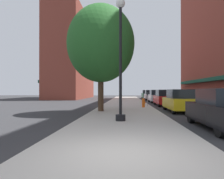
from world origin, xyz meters
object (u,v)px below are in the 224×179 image
Objects in this scene: car_yellow at (180,101)px; car_green at (147,94)px; lamppost at (120,57)px; car_silver at (150,95)px; parking_meter_near at (147,97)px; fire_hydrant at (143,103)px; car_black at (223,109)px; car_white at (156,96)px; car_red at (165,98)px; tree_near at (101,44)px.

car_green is at bearing 89.44° from car_yellow.
lamppost reaches higher than car_silver.
fire_hydrant is at bearing -107.85° from parking_meter_near.
car_black is at bearing -79.98° from parking_meter_near.
car_white is (4.20, 17.62, -2.39)m from lamppost.
car_yellow is 1.00× the size of car_white.
car_green is at bearing 91.17° from car_red.
car_green is at bearing 82.30° from lamppost.
car_silver reaches higher than parking_meter_near.
car_yellow is at bearing -88.83° from car_red.
car_black is at bearing -46.20° from tree_near.
parking_meter_near is at bearing 99.78° from car_black.
lamppost reaches higher than car_black.
car_white is (0.00, 5.92, 0.00)m from car_red.
fire_hydrant is at bearing -123.68° from car_red.
car_silver is (0.00, 26.03, 0.00)m from car_black.
car_yellow is 25.44m from car_green.
fire_hydrant is 0.18× the size of car_green.
car_white is at bearing -89.44° from car_green.
tree_near is at bearing 133.56° from car_black.
car_white reaches higher than fire_hydrant.
lamppost is 5.01m from car_black.
car_black is (4.20, -1.32, -2.39)m from lamppost.
car_green is at bearing 89.52° from car_silver.
car_red is at bearing 89.44° from car_yellow.
parking_meter_near is at bearing -97.89° from car_silver.
lamppost is 18.27m from car_white.
car_black reaches higher than fire_hydrant.
fire_hydrant is 0.18× the size of car_white.
car_green is (2.45, 22.86, 0.29)m from fire_hydrant.
car_red is at bearing 55.15° from fire_hydrant.
lamppost is at bearing -71.75° from tree_near.
car_yellow is 1.00× the size of car_red.
car_silver is (2.45, 16.53, 0.29)m from fire_hydrant.
car_red is at bearing 45.36° from parking_meter_near.
car_white is (1.95, 7.90, -0.14)m from parking_meter_near.
car_black is 13.01m from car_red.
car_red is (1.95, 1.97, -0.14)m from parking_meter_near.
fire_hydrant is 9.75m from car_white.
car_white is at bearing 76.60° from lamppost.
tree_near is 21.25m from car_silver.
lamppost is 4.50× the size of parking_meter_near.
parking_meter_near is at bearing 76.98° from lamppost.
car_green is (0.00, 19.34, 0.00)m from car_red.
car_black and car_silver have the same top height.
car_black reaches higher than parking_meter_near.
lamppost is 1.37× the size of car_yellow.
car_silver is at bearing 89.76° from car_black.
parking_meter_near is at bearing 53.17° from tree_near.
car_yellow is 6.09m from car_red.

